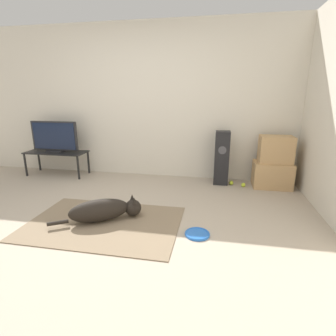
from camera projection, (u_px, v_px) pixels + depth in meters
ground_plane at (92, 229)px, 2.84m from camera, size 12.00×12.00×0.00m
wall_back at (143, 103)px, 4.48m from camera, size 8.00×0.06×2.55m
area_rug at (104, 223)px, 2.97m from camera, size 1.71×1.14×0.01m
dog at (105, 210)px, 3.00m from camera, size 0.92×0.61×0.26m
frisbee at (197, 234)px, 2.73m from camera, size 0.26×0.26×0.03m
cardboard_box_lower at (272, 175)px, 4.10m from camera, size 0.57×0.40×0.40m
cardboard_box_upper at (276, 149)px, 4.00m from camera, size 0.49×0.34×0.41m
floor_speaker at (222, 158)px, 4.20m from camera, size 0.23×0.23×0.86m
tv_stand at (56, 154)px, 4.68m from camera, size 1.07×0.43×0.43m
tv at (55, 137)px, 4.60m from camera, size 0.86×0.20×0.54m
tennis_ball_by_boxes at (231, 183)px, 4.23m from camera, size 0.07×0.07×0.07m
tennis_ball_near_speaker at (243, 185)px, 4.14m from camera, size 0.07×0.07×0.07m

